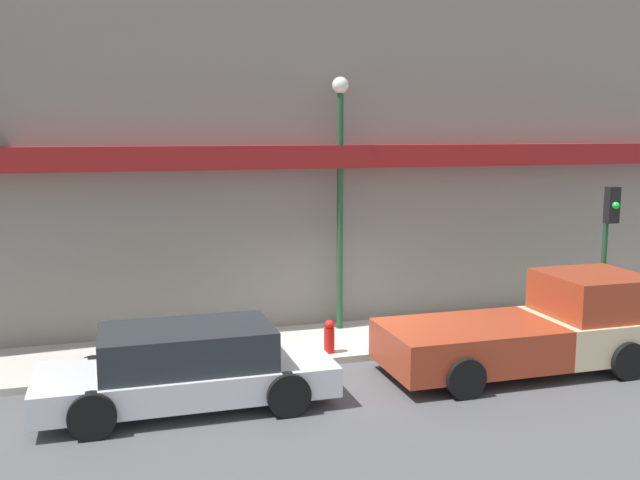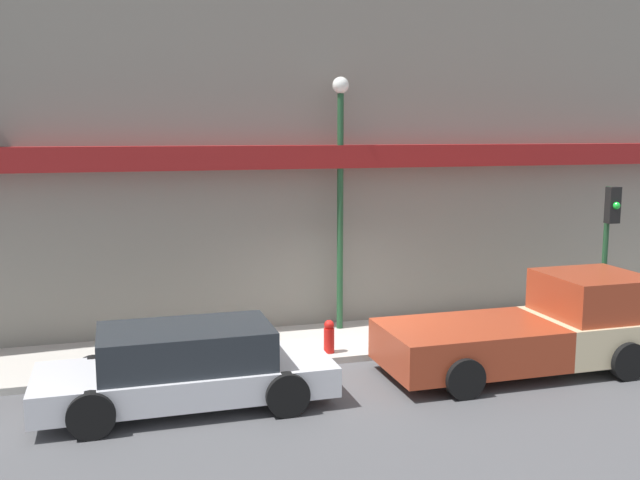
% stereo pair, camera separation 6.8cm
% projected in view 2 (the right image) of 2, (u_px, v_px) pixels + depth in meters
% --- Properties ---
extents(ground_plane, '(80.00, 80.00, 0.00)m').
position_uv_depth(ground_plane, '(363.00, 362.00, 14.20)').
color(ground_plane, '#4C4C4F').
extents(sidewalk, '(36.00, 2.51, 0.14)m').
position_uv_depth(sidewalk, '(343.00, 341.00, 15.38)').
color(sidewalk, '#B7B2A8').
rests_on(sidewalk, ground).
extents(building, '(19.80, 3.80, 10.81)m').
position_uv_depth(building, '(308.00, 96.00, 17.17)').
color(building, gray).
rests_on(building, ground).
extents(pickup_truck, '(5.37, 2.21, 1.80)m').
position_uv_depth(pickup_truck, '(537.00, 329.00, 13.64)').
color(pickup_truck, beige).
rests_on(pickup_truck, ground).
extents(parked_car, '(4.85, 1.99, 1.36)m').
position_uv_depth(parked_car, '(186.00, 367.00, 11.81)').
color(parked_car, silver).
rests_on(parked_car, ground).
extents(fire_hydrant, '(0.21, 0.21, 0.67)m').
position_uv_depth(fire_hydrant, '(329.00, 336.00, 14.29)').
color(fire_hydrant, red).
rests_on(fire_hydrant, sidewalk).
extents(street_lamp, '(0.36, 0.36, 5.57)m').
position_uv_depth(street_lamp, '(340.00, 174.00, 15.61)').
color(street_lamp, '#1E4728').
rests_on(street_lamp, sidewalk).
extents(traffic_light, '(0.28, 0.42, 3.21)m').
position_uv_depth(traffic_light, '(609.00, 231.00, 15.78)').
color(traffic_light, '#1E4728').
rests_on(traffic_light, sidewalk).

